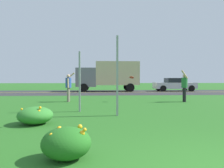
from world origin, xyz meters
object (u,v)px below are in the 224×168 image
object	(u,v)px
car_silver_center_left	(175,84)
box_truck_gray	(109,75)
person_thrower_blue_shirt	(68,85)
person_catcher_green_shirt	(184,85)
frisbee_red	(132,77)
sign_post_by_roadside	(117,76)
sign_post_near_path	(80,82)

from	to	relation	value
car_silver_center_left	box_truck_gray	xyz separation A→B (m)	(-7.33, -0.00, 1.06)
person_thrower_blue_shirt	car_silver_center_left	world-z (taller)	person_thrower_blue_shirt
person_catcher_green_shirt	frisbee_red	bearing A→B (deg)	174.29
sign_post_by_roadside	box_truck_gray	world-z (taller)	box_truck_gray
box_truck_gray	sign_post_near_path	bearing A→B (deg)	-97.29
sign_post_near_path	frisbee_red	size ratio (longest dim) A/B	8.74
box_truck_gray	frisbee_red	bearing A→B (deg)	-85.40
frisbee_red	car_silver_center_left	xyz separation A→B (m)	(6.47, 10.68, -0.68)
frisbee_red	box_truck_gray	distance (m)	10.72
person_catcher_green_shirt	sign_post_near_path	bearing A→B (deg)	-149.52
frisbee_red	box_truck_gray	world-z (taller)	box_truck_gray
sign_post_near_path	person_thrower_blue_shirt	size ratio (longest dim) A/B	1.42
sign_post_by_roadside	box_truck_gray	size ratio (longest dim) A/B	0.43
box_truck_gray	sign_post_by_roadside	bearing A→B (deg)	-91.46
person_thrower_blue_shirt	box_truck_gray	xyz separation A→B (m)	(2.84, 10.52, 0.84)
car_silver_center_left	sign_post_by_roadside	bearing A→B (deg)	-116.61
person_thrower_blue_shirt	box_truck_gray	distance (m)	10.93
sign_post_by_roadside	car_silver_center_left	bearing A→B (deg)	63.39
person_thrower_blue_shirt	person_catcher_green_shirt	world-z (taller)	person_catcher_green_shirt
sign_post_by_roadside	frisbee_red	size ratio (longest dim) A/B	10.32
sign_post_near_path	frisbee_red	bearing A→B (deg)	53.84
frisbee_red	sign_post_near_path	bearing A→B (deg)	-126.16
sign_post_near_path	car_silver_center_left	size ratio (longest dim) A/B	0.54
sign_post_near_path	car_silver_center_left	xyz separation A→B (m)	(9.17, 14.37, -0.49)
person_thrower_blue_shirt	sign_post_by_roadside	bearing A→B (deg)	-63.38
sign_post_near_path	person_catcher_green_shirt	xyz separation A→B (m)	(5.75, 3.39, -0.25)
person_thrower_blue_shirt	sign_post_near_path	bearing A→B (deg)	-75.35
sign_post_near_path	box_truck_gray	xyz separation A→B (m)	(1.84, 14.37, 0.58)
frisbee_red	car_silver_center_left	distance (m)	12.50
sign_post_near_path	box_truck_gray	world-z (taller)	box_truck_gray
person_thrower_blue_shirt	person_catcher_green_shirt	bearing A→B (deg)	-3.91
sign_post_near_path	sign_post_by_roadside	xyz separation A→B (m)	(1.45, -1.04, 0.22)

